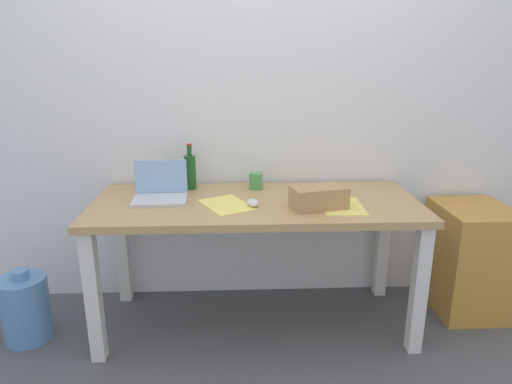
{
  "coord_description": "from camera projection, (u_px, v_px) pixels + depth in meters",
  "views": [
    {
      "loc": [
        -0.1,
        -2.33,
        1.5
      ],
      "look_at": [
        0.0,
        0.0,
        0.8
      ],
      "focal_mm": 31.81,
      "sensor_mm": 36.0,
      "label": 1
    }
  ],
  "objects": [
    {
      "name": "filing_cabinet",
      "position": [
        470.0,
        259.0,
        2.74
      ],
      "size": [
        0.4,
        0.48,
        0.65
      ],
      "primitive_type": "cube",
      "color": "#C68938",
      "rests_on": "ground"
    },
    {
      "name": "paper_sheet_front_right",
      "position": [
        342.0,
        206.0,
        2.36
      ],
      "size": [
        0.22,
        0.3,
        0.0
      ],
      "primitive_type": "cube",
      "rotation": [
        0.0,
        0.0,
        -0.03
      ],
      "color": "#F4E06B",
      "rests_on": "desk"
    },
    {
      "name": "laptop_left",
      "position": [
        160.0,
        192.0,
        2.46
      ],
      "size": [
        0.29,
        0.23,
        0.21
      ],
      "color": "silver",
      "rests_on": "desk"
    },
    {
      "name": "desk",
      "position": [
        256.0,
        218.0,
        2.48
      ],
      "size": [
        1.76,
        0.72,
        0.75
      ],
      "color": "tan",
      "rests_on": "ground"
    },
    {
      "name": "paper_yellow_folder",
      "position": [
        226.0,
        205.0,
        2.39
      ],
      "size": [
        0.32,
        0.36,
        0.0
      ],
      "primitive_type": "cube",
      "rotation": [
        0.0,
        0.0,
        0.47
      ],
      "color": "#F4E06B",
      "rests_on": "desk"
    },
    {
      "name": "computer_mouse",
      "position": [
        253.0,
        203.0,
        2.37
      ],
      "size": [
        0.08,
        0.11,
        0.03
      ],
      "primitive_type": "ellipsoid",
      "rotation": [
        0.0,
        0.0,
        0.2
      ],
      "color": "silver",
      "rests_on": "desk"
    },
    {
      "name": "ground_plane",
      "position": [
        256.0,
        322.0,
        2.67
      ],
      "size": [
        8.0,
        8.0,
        0.0
      ],
      "primitive_type": "plane",
      "color": "#515459"
    },
    {
      "name": "cardboard_box",
      "position": [
        319.0,
        197.0,
        2.32
      ],
      "size": [
        0.31,
        0.21,
        0.11
      ],
      "primitive_type": "cube",
      "rotation": [
        0.0,
        0.0,
        0.25
      ],
      "color": "tan",
      "rests_on": "desk"
    },
    {
      "name": "water_cooler_jug",
      "position": [
        26.0,
        308.0,
        2.46
      ],
      "size": [
        0.25,
        0.25,
        0.41
      ],
      "color": "#598CC6",
      "rests_on": "ground"
    },
    {
      "name": "coffee_mug",
      "position": [
        256.0,
        181.0,
        2.67
      ],
      "size": [
        0.08,
        0.08,
        0.09
      ],
      "primitive_type": "cylinder",
      "color": "#4C9E56",
      "rests_on": "desk"
    },
    {
      "name": "back_wall",
      "position": [
        253.0,
        91.0,
        2.7
      ],
      "size": [
        5.2,
        0.08,
        2.6
      ],
      "primitive_type": "cube",
      "color": "white",
      "rests_on": "ground"
    },
    {
      "name": "beer_bottle",
      "position": [
        190.0,
        171.0,
        2.65
      ],
      "size": [
        0.07,
        0.07,
        0.27
      ],
      "color": "#1E5123",
      "rests_on": "desk"
    }
  ]
}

